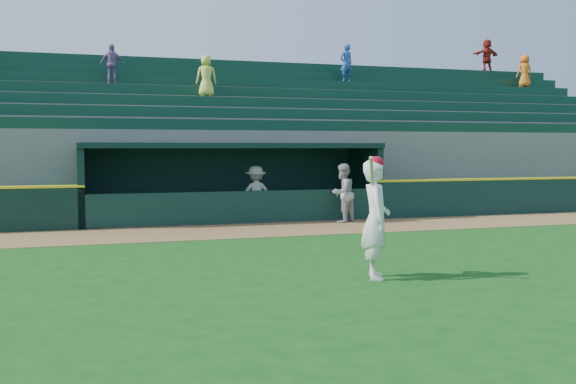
# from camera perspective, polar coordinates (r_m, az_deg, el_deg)

# --- Properties ---
(ground) EXTENTS (120.00, 120.00, 0.00)m
(ground) POSITION_cam_1_polar(r_m,az_deg,el_deg) (13.38, 2.02, -6.02)
(ground) COLOR #134611
(ground) RESTS_ON ground
(warning_track) EXTENTS (40.00, 3.00, 0.01)m
(warning_track) POSITION_cam_1_polar(r_m,az_deg,el_deg) (18.03, -3.09, -3.41)
(warning_track) COLOR brown
(warning_track) RESTS_ON ground
(field_wall_right) EXTENTS (15.50, 0.30, 1.20)m
(field_wall_right) POSITION_cam_1_polar(r_m,az_deg,el_deg) (25.26, 23.95, -0.27)
(field_wall_right) COLOR black
(field_wall_right) RESTS_ON ground
(wall_stripe_right) EXTENTS (15.50, 0.32, 0.06)m
(wall_stripe_right) POSITION_cam_1_polar(r_m,az_deg,el_deg) (25.23, 23.99, 1.16)
(wall_stripe_right) COLOR yellow
(wall_stripe_right) RESTS_ON field_wall_right
(dugout_player_front) EXTENTS (1.11, 1.04, 1.82)m
(dugout_player_front) POSITION_cam_1_polar(r_m,az_deg,el_deg) (19.86, 4.88, -0.10)
(dugout_player_front) COLOR #A6A6A1
(dugout_player_front) RESTS_ON ground
(dugout_player_inside) EXTENTS (1.16, 0.70, 1.75)m
(dugout_player_inside) POSITION_cam_1_polar(r_m,az_deg,el_deg) (20.03, -2.87, -0.17)
(dugout_player_inside) COLOR #999994
(dugout_player_inside) RESTS_ON ground
(dugout) EXTENTS (9.40, 2.80, 2.46)m
(dugout) POSITION_cam_1_polar(r_m,az_deg,el_deg) (20.92, -5.16, 1.33)
(dugout) COLOR slate
(dugout) RESTS_ON ground
(stands) EXTENTS (34.50, 6.25, 7.50)m
(stands) POSITION_cam_1_polar(r_m,az_deg,el_deg) (25.39, -7.30, 4.12)
(stands) COLOR slate
(stands) RESTS_ON ground
(batter_at_plate) EXTENTS (0.71, 0.89, 2.19)m
(batter_at_plate) POSITION_cam_1_polar(r_m,az_deg,el_deg) (11.44, 7.80, -2.30)
(batter_at_plate) COLOR white
(batter_at_plate) RESTS_ON ground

